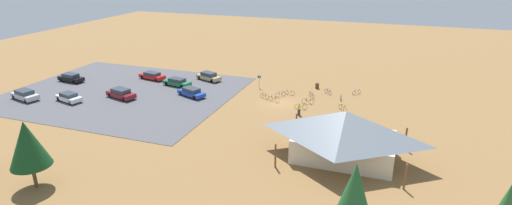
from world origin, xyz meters
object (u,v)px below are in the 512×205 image
object	(u,v)px
pine_far_east	(27,144)
bicycle_yellow_yard_right	(343,108)
pine_center	(353,203)
car_silver_mid_lot	(25,95)
bicycle_white_edge_south	(290,93)
bicycle_silver_mid_cluster	(356,92)
car_white_inner_stall	(69,97)
bicycle_red_yard_front	(280,94)
car_blue_by_curb	(191,92)
visitor_near_lot	(299,109)
bicycle_purple_yard_left	(328,92)
car_red_second_row	(152,76)
bicycle_orange_by_bin	(301,107)
car_maroon_front_row	(121,93)
car_green_far_end	(177,82)
trash_bin	(317,86)
bicycle_yellow_lone_east	(339,119)
car_black_end_stall	(71,78)
bike_pavilion	(345,132)
car_tan_back_corner	(209,76)
bicycle_teal_yard_center	(341,98)
bicycle_black_edge_north	(274,99)
bicycle_blue_near_sign	(312,95)
lot_sign	(259,80)
bicycle_green_lone_west	(264,96)
bicycle_black_front_row	(308,101)

from	to	relation	value
pine_far_east	bicycle_yellow_yard_right	world-z (taller)	pine_far_east
pine_center	car_silver_mid_lot	world-z (taller)	pine_center
bicycle_white_edge_south	bicycle_silver_mid_cluster	bearing A→B (deg)	-158.82
bicycle_silver_mid_cluster	car_white_inner_stall	bearing A→B (deg)	23.92
bicycle_red_yard_front	car_blue_by_curb	distance (m)	13.54
bicycle_yellow_yard_right	visitor_near_lot	xyz separation A→B (m)	(5.30, 3.65, 0.51)
pine_center	car_silver_mid_lot	xyz separation A→B (m)	(49.85, -19.49, -4.96)
bicycle_purple_yard_left	car_red_second_row	bearing A→B (deg)	4.60
bicycle_orange_by_bin	car_maroon_front_row	bearing A→B (deg)	9.71
bicycle_white_edge_south	car_green_far_end	xyz separation A→B (m)	(18.61, 1.86, 0.36)
trash_bin	bicycle_yellow_lone_east	xyz separation A→B (m)	(-5.43, 12.62, -0.08)
car_black_end_stall	bicycle_red_yard_front	bearing A→B (deg)	-172.67
bike_pavilion	car_red_second_row	world-z (taller)	bike_pavilion
car_black_end_stall	car_tan_back_corner	bearing A→B (deg)	-158.46
car_black_end_stall	bicycle_purple_yard_left	bearing A→B (deg)	-168.97
car_blue_by_curb	car_black_end_stall	distance (m)	22.88
car_silver_mid_lot	bicycle_teal_yard_center	bearing A→B (deg)	-160.69
bicycle_yellow_yard_right	bicycle_red_yard_front	bearing A→B (deg)	-15.61
bicycle_teal_yard_center	bicycle_silver_mid_cluster	distance (m)	3.94
bicycle_black_edge_north	car_maroon_front_row	world-z (taller)	car_maroon_front_row
bicycle_orange_by_bin	bicycle_blue_near_sign	distance (m)	5.30
car_maroon_front_row	bicycle_silver_mid_cluster	bearing A→B (deg)	-157.62
lot_sign	bicycle_green_lone_west	xyz separation A→B (m)	(-2.41, 4.54, -1.02)
bike_pavilion	car_white_inner_stall	bearing A→B (deg)	-5.83
bicycle_black_edge_north	pine_far_east	bearing A→B (deg)	64.60
bicycle_black_edge_north	bicycle_blue_near_sign	world-z (taller)	bicycle_blue_near_sign
bicycle_yellow_lone_east	car_red_second_row	world-z (taller)	car_red_second_row
bicycle_orange_by_bin	car_red_second_row	bearing A→B (deg)	-11.03
bicycle_red_yard_front	car_green_far_end	size ratio (longest dim) A/B	0.27
car_red_second_row	visitor_near_lot	size ratio (longest dim) A/B	2.88
bicycle_black_edge_north	car_black_end_stall	bearing A→B (deg)	3.39
bicycle_black_edge_north	bicycle_black_front_row	size ratio (longest dim) A/B	1.03
bike_pavilion	bicycle_teal_yard_center	xyz separation A→B (m)	(2.85, -18.16, -2.64)
pine_center	bicycle_teal_yard_center	bearing A→B (deg)	-81.07
bicycle_teal_yard_center	bicycle_black_front_row	world-z (taller)	bicycle_black_front_row
bicycle_orange_by_bin	bicycle_green_lone_west	xyz separation A→B (m)	(6.20, -2.51, 0.01)
bicycle_green_lone_west	bike_pavilion	bearing A→B (deg)	132.53
car_maroon_front_row	visitor_near_lot	xyz separation A→B (m)	(-26.85, -2.32, 0.14)
pine_far_east	bicycle_yellow_lone_east	distance (m)	35.14
visitor_near_lot	bicycle_black_front_row	bearing A→B (deg)	-91.98
car_green_far_end	visitor_near_lot	distance (m)	22.67
car_white_inner_stall	trash_bin	bearing A→B (deg)	-150.98
bicycle_purple_yard_left	car_maroon_front_row	world-z (taller)	car_maroon_front_row
bike_pavilion	bicycle_orange_by_bin	bearing A→B (deg)	-58.82
car_tan_back_corner	bicycle_silver_mid_cluster	bearing A→B (deg)	-177.71
bicycle_teal_yard_center	lot_sign	bearing A→B (deg)	-5.94
bicycle_green_lone_west	car_maroon_front_row	size ratio (longest dim) A/B	0.31
bicycle_yellow_yard_right	car_black_end_stall	bearing A→B (deg)	2.34
car_white_inner_stall	car_black_end_stall	world-z (taller)	car_black_end_stall
car_red_second_row	pine_center	bearing A→B (deg)	137.45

